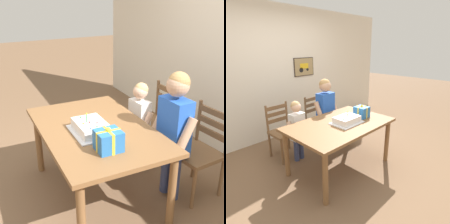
# 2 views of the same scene
# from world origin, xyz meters

# --- Properties ---
(ground_plane) EXTENTS (20.00, 20.00, 0.00)m
(ground_plane) POSITION_xyz_m (0.00, 0.00, 0.00)
(ground_plane) COLOR brown
(dining_table) EXTENTS (1.53, 0.99, 0.76)m
(dining_table) POSITION_xyz_m (0.00, 0.00, 0.67)
(dining_table) COLOR brown
(dining_table) RESTS_ON ground
(birthday_cake) EXTENTS (0.44, 0.34, 0.19)m
(birthday_cake) POSITION_xyz_m (0.07, -0.07, 0.81)
(birthday_cake) COLOR silver
(birthday_cake) RESTS_ON dining_table
(gift_box_red_large) EXTENTS (0.19, 0.21, 0.21)m
(gift_box_red_large) POSITION_xyz_m (0.43, -0.07, 0.84)
(gift_box_red_large) COLOR #286BB7
(gift_box_red_large) RESTS_ON dining_table
(chair_left) EXTENTS (0.43, 0.43, 0.92)m
(chair_left) POSITION_xyz_m (-0.40, 0.96, 0.47)
(chair_left) COLOR brown
(chair_left) RESTS_ON ground
(chair_right) EXTENTS (0.45, 0.45, 0.92)m
(chair_right) POSITION_xyz_m (0.39, 0.96, 0.47)
(chair_right) COLOR brown
(chair_right) RESTS_ON ground
(child_older) EXTENTS (0.48, 0.27, 1.30)m
(child_older) POSITION_xyz_m (0.33, 0.66, 0.79)
(child_older) COLOR #38426B
(child_older) RESTS_ON ground
(child_younger) EXTENTS (0.39, 0.23, 1.03)m
(child_younger) POSITION_xyz_m (-0.30, 0.66, 0.62)
(child_younger) COLOR #38426B
(child_younger) RESTS_ON ground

